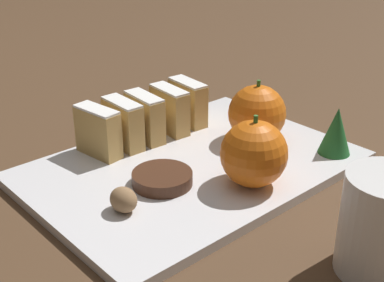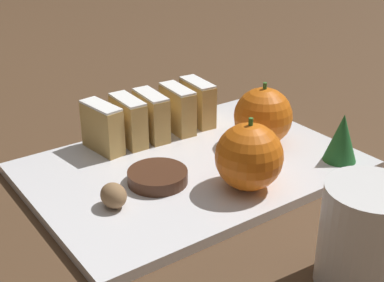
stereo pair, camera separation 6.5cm
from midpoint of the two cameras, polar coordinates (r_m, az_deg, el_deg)
name	(u,v)px [view 2 (the right image)]	position (r m, az deg, el deg)	size (l,w,h in m)	color
ground_plane	(192,171)	(0.67, 2.78, -3.32)	(6.00, 6.00, 0.00)	#513823
serving_platter	(192,167)	(0.67, 2.80, -2.87)	(0.27, 0.39, 0.01)	white
stollen_slice_front	(102,128)	(0.69, -6.91, 1.37)	(0.07, 0.03, 0.06)	tan
stollen_slice_second	(128,121)	(0.70, -4.19, 2.10)	(0.06, 0.03, 0.06)	tan
stollen_slice_third	(154,115)	(0.72, -1.54, 2.74)	(0.07, 0.03, 0.06)	tan
stollen_slice_fourth	(177,109)	(0.74, 0.95, 3.37)	(0.07, 0.03, 0.06)	tan
stollen_slice_fifth	(198,102)	(0.77, 3.03, 4.09)	(0.07, 0.03, 0.06)	tan
orange_near	(249,157)	(0.60, 9.21, -1.74)	(0.08, 0.08, 0.09)	orange
orange_far	(263,116)	(0.71, 10.21, 2.53)	(0.08, 0.08, 0.09)	orange
walnut	(114,195)	(0.57, -5.15, -5.90)	(0.03, 0.03, 0.03)	#8E6B47
chocolate_cookie	(158,177)	(0.62, -0.68, -3.91)	(0.07, 0.07, 0.01)	#472819
evergreen_sprig	(342,138)	(0.69, 18.32, 0.29)	(0.04, 0.04, 0.06)	#23662D
coffee_mug	(368,238)	(0.50, 21.92, -9.68)	(0.11, 0.08, 0.10)	white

